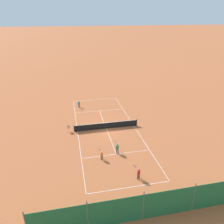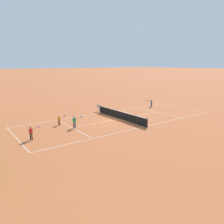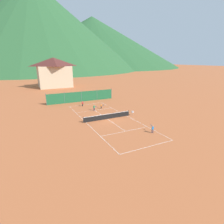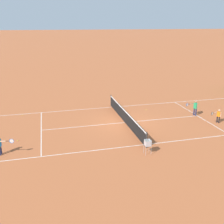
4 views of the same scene
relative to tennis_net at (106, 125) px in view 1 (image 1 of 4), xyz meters
name	(u,v)px [view 1 (image 1 of 4)]	position (x,y,z in m)	size (l,w,h in m)	color
ground_plane	(106,129)	(0.00, 0.00, -0.50)	(600.00, 600.00, 0.00)	#B25B33
court_line_markings	(106,129)	(0.00, 0.00, -0.50)	(8.25, 23.85, 0.01)	white
tennis_net	(106,125)	(0.00, 0.00, 0.00)	(9.18, 0.08, 1.06)	#2D2D2D
windscreen_fence_far	(143,207)	(0.00, 15.50, 0.81)	(17.28, 0.08, 2.90)	#1E6038
player_near_baseline	(102,154)	(1.85, 7.00, 0.14)	(0.40, 0.97, 1.09)	black
player_far_baseline	(79,104)	(3.27, -8.66, 0.19)	(0.53, 0.96, 1.18)	#23284C
player_near_service	(117,147)	(-0.15, 6.17, 0.26)	(0.43, 1.12, 1.31)	#23284C
player_far_service	(138,173)	(-1.19, 10.89, 0.23)	(0.48, 1.06, 1.25)	black
tennis_ball_by_net_left	(128,136)	(-2.49, 2.74, -0.47)	(0.07, 0.07, 0.07)	#CCE033
tennis_ball_far_corner	(119,106)	(-3.75, -7.95, -0.47)	(0.07, 0.07, 0.07)	#CCE033
tennis_ball_alley_left	(90,108)	(1.48, -7.91, -0.47)	(0.07, 0.07, 0.07)	#CCE033
ball_hopper	(68,127)	(5.30, -0.23, 0.16)	(0.36, 0.36, 0.89)	#B7B7BC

